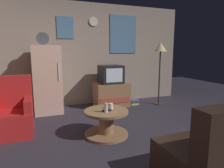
{
  "coord_description": "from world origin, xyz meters",
  "views": [
    {
      "loc": [
        -1.29,
        -2.6,
        1.37
      ],
      "look_at": [
        0.04,
        0.9,
        0.75
      ],
      "focal_mm": 31.65,
      "sensor_mm": 36.0,
      "label": 1
    }
  ],
  "objects_px": {
    "book_stack": "(134,102)",
    "fridge": "(47,79)",
    "wine_glass": "(106,108)",
    "standing_lamp": "(160,52)",
    "armchair": "(11,114)",
    "crt_tv": "(111,74)",
    "tv_stand": "(111,95)",
    "mug_ceramic_white": "(111,106)",
    "remote_control": "(107,110)",
    "coffee_table": "(106,123)"
  },
  "relations": [
    {
      "from": "tv_stand",
      "to": "armchair",
      "type": "distance_m",
      "value": 2.37
    },
    {
      "from": "fridge",
      "to": "coffee_table",
      "type": "xyz_separation_m",
      "value": [
        0.81,
        -1.65,
        -0.54
      ]
    },
    {
      "from": "tv_stand",
      "to": "wine_glass",
      "type": "xyz_separation_m",
      "value": [
        -0.74,
        -1.72,
        0.2
      ]
    },
    {
      "from": "mug_ceramic_white",
      "to": "armchair",
      "type": "distance_m",
      "value": 1.67
    },
    {
      "from": "fridge",
      "to": "coffee_table",
      "type": "distance_m",
      "value": 1.92
    },
    {
      "from": "book_stack",
      "to": "fridge",
      "type": "bearing_deg",
      "value": 176.74
    },
    {
      "from": "mug_ceramic_white",
      "to": "coffee_table",
      "type": "bearing_deg",
      "value": -148.2
    },
    {
      "from": "crt_tv",
      "to": "book_stack",
      "type": "bearing_deg",
      "value": -7.74
    },
    {
      "from": "wine_glass",
      "to": "armchair",
      "type": "bearing_deg",
      "value": 152.61
    },
    {
      "from": "tv_stand",
      "to": "coffee_table",
      "type": "relative_size",
      "value": 1.17
    },
    {
      "from": "fridge",
      "to": "wine_glass",
      "type": "bearing_deg",
      "value": -66.1
    },
    {
      "from": "tv_stand",
      "to": "armchair",
      "type": "relative_size",
      "value": 0.88
    },
    {
      "from": "armchair",
      "to": "book_stack",
      "type": "height_order",
      "value": "armchair"
    },
    {
      "from": "standing_lamp",
      "to": "coffee_table",
      "type": "height_order",
      "value": "standing_lamp"
    },
    {
      "from": "tv_stand",
      "to": "crt_tv",
      "type": "distance_m",
      "value": 0.52
    },
    {
      "from": "crt_tv",
      "to": "coffee_table",
      "type": "xyz_separation_m",
      "value": [
        -0.68,
        -1.61,
        -0.6
      ]
    },
    {
      "from": "remote_control",
      "to": "mug_ceramic_white",
      "type": "bearing_deg",
      "value": 53.94
    },
    {
      "from": "mug_ceramic_white",
      "to": "book_stack",
      "type": "distance_m",
      "value": 1.94
    },
    {
      "from": "coffee_table",
      "to": "tv_stand",
      "type": "bearing_deg",
      "value": 66.59
    },
    {
      "from": "standing_lamp",
      "to": "mug_ceramic_white",
      "type": "xyz_separation_m",
      "value": [
        -1.82,
        -1.28,
        -0.89
      ]
    },
    {
      "from": "book_stack",
      "to": "standing_lamp",
      "type": "bearing_deg",
      "value": -16.59
    },
    {
      "from": "crt_tv",
      "to": "book_stack",
      "type": "height_order",
      "value": "crt_tv"
    },
    {
      "from": "remote_control",
      "to": "book_stack",
      "type": "height_order",
      "value": "remote_control"
    },
    {
      "from": "armchair",
      "to": "wine_glass",
      "type": "bearing_deg",
      "value": -27.39
    },
    {
      "from": "tv_stand",
      "to": "mug_ceramic_white",
      "type": "bearing_deg",
      "value": -111.06
    },
    {
      "from": "crt_tv",
      "to": "standing_lamp",
      "type": "distance_m",
      "value": 1.38
    },
    {
      "from": "crt_tv",
      "to": "book_stack",
      "type": "xyz_separation_m",
      "value": [
        0.62,
        -0.08,
        -0.75
      ]
    },
    {
      "from": "wine_glass",
      "to": "remote_control",
      "type": "bearing_deg",
      "value": 62.73
    },
    {
      "from": "fridge",
      "to": "wine_glass",
      "type": "xyz_separation_m",
      "value": [
        0.78,
        -1.75,
        -0.25
      ]
    },
    {
      "from": "fridge",
      "to": "mug_ceramic_white",
      "type": "height_order",
      "value": "fridge"
    },
    {
      "from": "wine_glass",
      "to": "coffee_table",
      "type": "bearing_deg",
      "value": 69.58
    },
    {
      "from": "coffee_table",
      "to": "remote_control",
      "type": "height_order",
      "value": "remote_control"
    },
    {
      "from": "standing_lamp",
      "to": "crt_tv",
      "type": "bearing_deg",
      "value": 167.76
    },
    {
      "from": "fridge",
      "to": "standing_lamp",
      "type": "height_order",
      "value": "fridge"
    },
    {
      "from": "fridge",
      "to": "book_stack",
      "type": "height_order",
      "value": "fridge"
    },
    {
      "from": "tv_stand",
      "to": "armchair",
      "type": "height_order",
      "value": "armchair"
    },
    {
      "from": "fridge",
      "to": "standing_lamp",
      "type": "xyz_separation_m",
      "value": [
        2.73,
        -0.3,
        0.6
      ]
    },
    {
      "from": "crt_tv",
      "to": "book_stack",
      "type": "distance_m",
      "value": 0.98
    },
    {
      "from": "crt_tv",
      "to": "remote_control",
      "type": "bearing_deg",
      "value": -112.6
    },
    {
      "from": "fridge",
      "to": "armchair",
      "type": "relative_size",
      "value": 1.84
    },
    {
      "from": "fridge",
      "to": "armchair",
      "type": "xyz_separation_m",
      "value": [
        -0.65,
        -1.01,
        -0.42
      ]
    },
    {
      "from": "mug_ceramic_white",
      "to": "armchair",
      "type": "xyz_separation_m",
      "value": [
        -1.57,
        0.57,
        -0.13
      ]
    },
    {
      "from": "standing_lamp",
      "to": "book_stack",
      "type": "height_order",
      "value": "standing_lamp"
    },
    {
      "from": "standing_lamp",
      "to": "book_stack",
      "type": "relative_size",
      "value": 7.35
    },
    {
      "from": "fridge",
      "to": "standing_lamp",
      "type": "distance_m",
      "value": 2.82
    },
    {
      "from": "tv_stand",
      "to": "crt_tv",
      "type": "relative_size",
      "value": 1.56
    },
    {
      "from": "standing_lamp",
      "to": "coffee_table",
      "type": "distance_m",
      "value": 2.61
    },
    {
      "from": "crt_tv",
      "to": "armchair",
      "type": "bearing_deg",
      "value": -155.52
    },
    {
      "from": "tv_stand",
      "to": "wine_glass",
      "type": "bearing_deg",
      "value": -113.23
    },
    {
      "from": "coffee_table",
      "to": "remote_control",
      "type": "relative_size",
      "value": 4.8
    }
  ]
}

